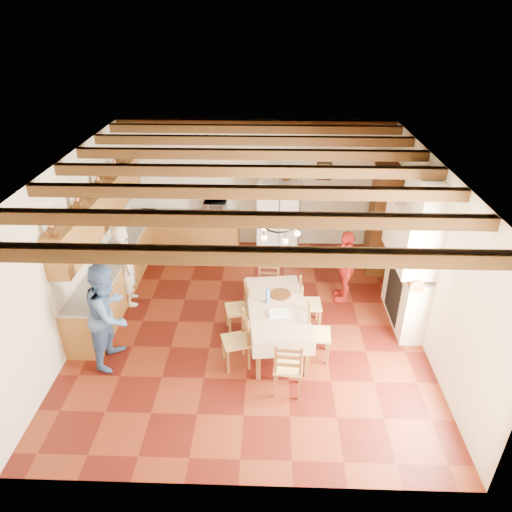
{
  "coord_description": "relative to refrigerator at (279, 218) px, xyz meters",
  "views": [
    {
      "loc": [
        0.33,
        -6.76,
        5.16
      ],
      "look_at": [
        0.1,
        0.3,
        1.25
      ],
      "focal_mm": 32.0,
      "sensor_mm": 36.0,
      "label": 1
    }
  ],
  "objects": [
    {
      "name": "ceiling_beams",
      "position": [
        -0.55,
        -2.74,
        2.0
      ],
      "size": [
        6.0,
        6.3,
        0.16
      ],
      "primitive_type": null,
      "color": "#381E10",
      "rests_on": "ground"
    },
    {
      "name": "wall_picture",
      "position": [
        1.0,
        0.49,
        0.94
      ],
      "size": [
        0.34,
        0.03,
        0.42
      ],
      "primitive_type": "cube",
      "color": "black",
      "rests_on": "ground"
    },
    {
      "name": "chair_end_near",
      "position": [
        0.09,
        -4.37,
        -0.43
      ],
      "size": [
        0.46,
        0.44,
        0.96
      ],
      "primitive_type": null,
      "rotation": [
        0.0,
        0.0,
        3.05
      ],
      "color": "maroon",
      "rests_on": "floor"
    },
    {
      "name": "chair_left_far",
      "position": [
        -0.76,
        -2.95,
        -0.43
      ],
      "size": [
        0.49,
        0.5,
        0.96
      ],
      "primitive_type": null,
      "rotation": [
        0.0,
        0.0,
        -1.34
      ],
      "color": "maroon",
      "rests_on": "floor"
    },
    {
      "name": "person_woman_blue",
      "position": [
        -2.72,
        -3.74,
        -0.02
      ],
      "size": [
        0.77,
        0.94,
        1.78
      ],
      "primitive_type": "imported",
      "rotation": [
        0.0,
        0.0,
        1.46
      ],
      "color": "#41609B",
      "rests_on": "floor"
    },
    {
      "name": "upper_cabinets",
      "position": [
        -3.38,
        -1.69,
        0.94
      ],
      "size": [
        0.35,
        4.2,
        0.7
      ],
      "primitive_type": "cube",
      "color": "brown",
      "rests_on": "ground"
    },
    {
      "name": "countertop_left",
      "position": [
        -3.25,
        -1.69,
        -0.03
      ],
      "size": [
        0.62,
        4.3,
        0.04
      ],
      "primitive_type": "cube",
      "color": "slate",
      "rests_on": "lower_cabinets_left"
    },
    {
      "name": "backsplash_left",
      "position": [
        -3.54,
        -1.69,
        0.29
      ],
      "size": [
        0.03,
        4.3,
        0.6
      ],
      "primitive_type": "cube",
      "color": "white",
      "rests_on": "ground"
    },
    {
      "name": "lower_cabinets_back",
      "position": [
        -2.1,
        0.21,
        -0.48
      ],
      "size": [
        2.3,
        0.6,
        0.86
      ],
      "primitive_type": "cube",
      "color": "brown",
      "rests_on": "ground"
    },
    {
      "name": "hutch",
      "position": [
        2.2,
        -0.43,
        0.23
      ],
      "size": [
        0.68,
        1.31,
        2.28
      ],
      "primitive_type": null,
      "rotation": [
        0.0,
        0.0,
        -0.12
      ],
      "color": "#3A1D0C",
      "rests_on": "floor"
    },
    {
      "name": "chair_left_near",
      "position": [
        -0.73,
        -3.82,
        -0.43
      ],
      "size": [
        0.51,
        0.52,
        0.96
      ],
      "primitive_type": null,
      "rotation": [
        0.0,
        0.0,
        -1.27
      ],
      "color": "maroon",
      "rests_on": "floor"
    },
    {
      "name": "fireplace",
      "position": [
        2.17,
        -2.54,
        0.49
      ],
      "size": [
        0.56,
        1.6,
        2.8
      ],
      "primitive_type": null,
      "color": "beige",
      "rests_on": "ground"
    },
    {
      "name": "wall_right",
      "position": [
        2.46,
        -2.74,
        0.59
      ],
      "size": [
        0.02,
        6.5,
        3.0
      ],
      "primitive_type": "cube",
      "color": "beige",
      "rests_on": "ground"
    },
    {
      "name": "dining_table",
      "position": [
        -0.07,
        -3.3,
        -0.19
      ],
      "size": [
        1.13,
        1.92,
        0.8
      ],
      "rotation": [
        0.0,
        0.0,
        0.11
      ],
      "color": "beige",
      "rests_on": "floor"
    },
    {
      "name": "fridge_vase",
      "position": [
        0.13,
        0.0,
        1.05
      ],
      "size": [
        0.31,
        0.31,
        0.28
      ],
      "primitive_type": "imported",
      "rotation": [
        0.0,
        0.0,
        0.15
      ],
      "color": "#3A1D0C",
      "rests_on": "refrigerator"
    },
    {
      "name": "lower_cabinets_left",
      "position": [
        -3.25,
        -1.69,
        -0.48
      ],
      "size": [
        0.6,
        4.3,
        0.86
      ],
      "primitive_type": "cube",
      "color": "brown",
      "rests_on": "ground"
    },
    {
      "name": "wall_left",
      "position": [
        -3.56,
        -2.74,
        0.59
      ],
      "size": [
        0.02,
        6.5,
        3.0
      ],
      "primitive_type": "cube",
      "color": "beige",
      "rests_on": "ground"
    },
    {
      "name": "person_woman_red",
      "position": [
        1.25,
        -1.86,
        -0.17
      ],
      "size": [
        0.39,
        0.88,
        1.48
      ],
      "primitive_type": "imported",
      "rotation": [
        0.0,
        0.0,
        -1.61
      ],
      "color": "#AF1E18",
      "rests_on": "floor"
    },
    {
      "name": "chandelier",
      "position": [
        -0.07,
        -3.3,
        1.34
      ],
      "size": [
        0.47,
        0.47,
        0.03
      ],
      "primitive_type": "torus",
      "color": "black",
      "rests_on": "ground"
    },
    {
      "name": "chair_end_far",
      "position": [
        -0.23,
        -2.18,
        -0.43
      ],
      "size": [
        0.44,
        0.42,
        0.96
      ],
      "primitive_type": null,
      "rotation": [
        0.0,
        0.0,
        -0.05
      ],
      "color": "maroon",
      "rests_on": "floor"
    },
    {
      "name": "chair_right_far",
      "position": [
        0.52,
        -2.76,
        -0.43
      ],
      "size": [
        0.41,
        0.43,
        0.96
      ],
      "primitive_type": null,
      "rotation": [
        0.0,
        0.0,
        1.6
      ],
      "color": "maroon",
      "rests_on": "floor"
    },
    {
      "name": "ceiling",
      "position": [
        -0.55,
        -2.74,
        2.1
      ],
      "size": [
        6.0,
        6.5,
        0.02
      ],
      "primitive_type": "cube",
      "color": "silver",
      "rests_on": "ground"
    },
    {
      "name": "countertop_back",
      "position": [
        -2.1,
        0.21,
        -0.03
      ],
      "size": [
        2.34,
        0.62,
        0.04
      ],
      "primitive_type": "cube",
      "color": "slate",
      "rests_on": "lower_cabinets_back"
    },
    {
      "name": "chair_right_near",
      "position": [
        0.6,
        -3.6,
        -0.43
      ],
      "size": [
        0.43,
        0.45,
        0.96
      ],
      "primitive_type": null,
      "rotation": [
        0.0,
        0.0,
        1.5
      ],
      "color": "maroon",
      "rests_on": "floor"
    },
    {
      "name": "wall_front",
      "position": [
        -0.55,
        -6.0,
        0.59
      ],
      "size": [
        6.0,
        0.02,
        3.0
      ],
      "primitive_type": "cube",
      "color": "beige",
      "rests_on": "ground"
    },
    {
      "name": "floor",
      "position": [
        -0.55,
        -2.74,
        -0.92
      ],
      "size": [
        6.0,
        6.5,
        0.02
      ],
      "primitive_type": "cube",
      "color": "#47100A",
      "rests_on": "ground"
    },
    {
      "name": "microwave",
      "position": [
        -1.48,
        0.21,
        0.13
      ],
      "size": [
        0.53,
        0.37,
        0.29
      ],
      "primitive_type": "imported",
      "rotation": [
        0.0,
        0.0,
        -0.05
      ],
      "color": "silver",
      "rests_on": "countertop_back"
    },
    {
      "name": "person_man",
      "position": [
        -2.92,
        -2.11,
        -0.08
      ],
      "size": [
        0.57,
        0.7,
        1.67
      ],
      "primitive_type": "imported",
      "rotation": [
        0.0,
        0.0,
        1.88
      ],
      "color": "silver",
      "rests_on": "floor"
    },
    {
      "name": "backsplash_back",
      "position": [
        -2.1,
        0.5,
        0.29
      ],
      "size": [
        2.3,
        0.03,
        0.6
      ],
      "primitive_type": "cube",
      "color": "white",
      "rests_on": "ground"
    },
    {
      "name": "wall_back",
      "position": [
        -0.55,
        0.52,
        0.59
      ],
      "size": [
        6.0,
        0.02,
        3.0
      ],
      "primitive_type": "cube",
      "color": "beige",
      "rests_on": "ground"
    },
    {
      "name": "refrigerator",
      "position": [
        0.0,
        0.0,
        0.0
      ],
      "size": [
        1.0,
        0.86,
        1.82
      ],
      "primitive_type": "cube",
      "rotation": [
        0.0,
        0.0,
        -0.13
      ],
      "color": "white",
      "rests_on": "floor"
    }
  ]
}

